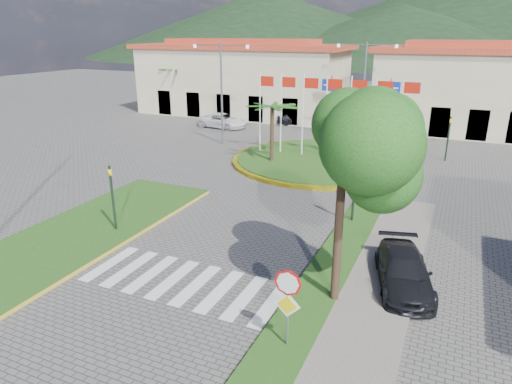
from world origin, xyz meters
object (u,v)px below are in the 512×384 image
at_px(deciduous_tree, 343,156).
at_px(car_dark_b, 466,127).
at_px(stop_sign, 288,297).
at_px(car_side_right, 404,271).
at_px(white_van, 222,121).
at_px(car_dark_a, 297,118).
at_px(roundabout_island, 321,160).

xyz_separation_m(deciduous_tree, car_dark_b, (3.69, 31.33, -4.54)).
xyz_separation_m(stop_sign, car_side_right, (2.60, 5.04, -1.16)).
bearing_deg(white_van, car_dark_a, -45.78).
relative_size(roundabout_island, white_van, 2.60).
xyz_separation_m(car_dark_a, car_dark_b, (15.42, 1.93, -0.04)).
height_order(roundabout_island, stop_sign, roundabout_island).
bearing_deg(white_van, deciduous_tree, -136.57).
distance_m(stop_sign, car_side_right, 5.79).
bearing_deg(white_van, roundabout_island, -115.08).
relative_size(car_dark_b, car_side_right, 0.89).
xyz_separation_m(car_dark_b, car_side_right, (-1.69, -29.33, -0.01)).
xyz_separation_m(stop_sign, deciduous_tree, (0.60, 3.04, 3.38)).
relative_size(stop_sign, car_side_right, 0.61).
bearing_deg(deciduous_tree, roundabout_island, 107.91).
xyz_separation_m(white_van, car_side_right, (19.75, -23.00, -0.05)).
height_order(stop_sign, car_side_right, stop_sign).
bearing_deg(car_dark_b, stop_sign, 151.49).
distance_m(roundabout_island, white_van, 14.64).
bearing_deg(car_dark_b, roundabout_island, 125.94).
bearing_deg(car_dark_b, car_dark_a, 75.73).
bearing_deg(car_side_right, stop_sign, -132.23).
bearing_deg(deciduous_tree, stop_sign, -101.18).
distance_m(car_dark_a, car_dark_b, 15.54).
relative_size(deciduous_tree, car_dark_b, 1.75).
height_order(stop_sign, car_dark_b, stop_sign).
bearing_deg(car_side_right, car_dark_b, 71.77).
xyz_separation_m(car_dark_a, car_side_right, (13.73, -27.40, -0.05)).
height_order(deciduous_tree, car_side_right, deciduous_tree).
distance_m(white_van, car_dark_a, 7.45).
bearing_deg(roundabout_island, white_van, 146.86).
bearing_deg(car_dark_b, white_van, 85.05).
xyz_separation_m(roundabout_island, stop_sign, (4.90, -20.04, 1.61)).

